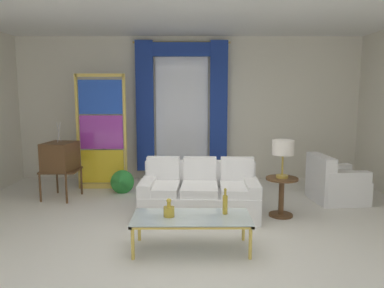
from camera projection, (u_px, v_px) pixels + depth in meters
ground_plane at (189, 228)px, 5.16m from camera, size 16.00×16.00×0.00m
wall_rear at (189, 109)px, 7.97m from camera, size 8.00×0.12×3.00m
ceiling_slab at (189, 13)px, 5.52m from camera, size 8.00×7.60×0.04m
curtained_window at (182, 98)px, 7.77m from camera, size 2.00×0.17×2.70m
couch_white_long at (200, 195)px, 5.73m from camera, size 1.80×1.01×0.86m
coffee_table at (191, 219)px, 4.43m from camera, size 1.40×0.62×0.41m
bottle_blue_decanter at (169, 210)px, 4.42m from camera, size 0.13×0.13×0.22m
bottle_crystal_tall at (225, 204)px, 4.50m from camera, size 0.06×0.06×0.32m
vintage_tv at (60, 158)px, 6.51m from camera, size 0.62×0.67×1.35m
armchair_white at (334, 185)px, 6.40m from camera, size 0.88×0.88×0.80m
stained_glass_divider at (102, 134)px, 7.11m from camera, size 0.95×0.05×2.20m
peacock_figurine at (121, 182)px, 6.82m from camera, size 0.44×0.60×0.50m
round_side_table at (281, 193)px, 5.62m from camera, size 0.48×0.48×0.59m
table_lamp_brass at (283, 149)px, 5.53m from camera, size 0.32×0.32×0.57m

